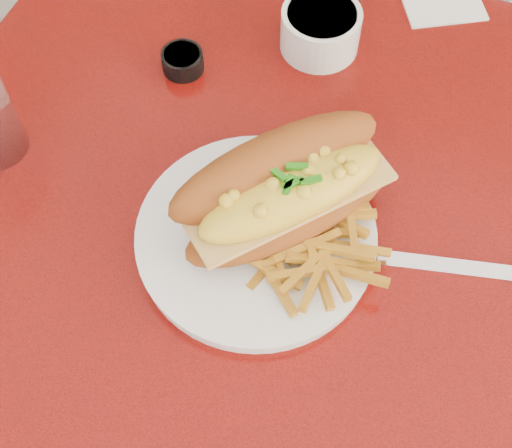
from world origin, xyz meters
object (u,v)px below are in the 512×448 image
at_px(knife, 505,272).
at_px(dinner_plate, 256,238).
at_px(booth_bench_far, 466,40).
at_px(sauce_cup_left, 183,60).
at_px(fork, 312,225).
at_px(mac_hoagie, 285,189).
at_px(gravy_ramekin, 321,29).
at_px(diner_table, 385,286).

bearing_deg(knife, dinner_plate, 179.81).
distance_m(booth_bench_far, dinner_plate, 1.03).
bearing_deg(booth_bench_far, knife, -82.28).
bearing_deg(sauce_cup_left, fork, -35.98).
xyz_separation_m(mac_hoagie, sauce_cup_left, (-0.20, 0.16, -0.05)).
bearing_deg(dinner_plate, fork, 31.82).
xyz_separation_m(mac_hoagie, gravy_ramekin, (-0.05, 0.26, -0.03)).
distance_m(booth_bench_far, mac_hoagie, 1.03).
bearing_deg(fork, knife, -113.43).
bearing_deg(booth_bench_far, sauce_cup_left, -115.23).
distance_m(dinner_plate, gravy_ramekin, 0.30).
bearing_deg(dinner_plate, diner_table, 29.49).
distance_m(gravy_ramekin, sauce_cup_left, 0.18).
bearing_deg(fork, gravy_ramekin, -14.22).
bearing_deg(mac_hoagie, sauce_cup_left, 89.85).
distance_m(dinner_plate, sauce_cup_left, 0.27).
relative_size(dinner_plate, gravy_ramekin, 2.33).
relative_size(diner_table, fork, 8.92).
height_order(dinner_plate, knife, dinner_plate).
xyz_separation_m(booth_bench_far, knife, (0.11, -0.83, 0.49)).
bearing_deg(knife, fork, 174.52).
xyz_separation_m(booth_bench_far, mac_hoagie, (-0.13, -0.86, 0.55)).
bearing_deg(sauce_cup_left, booth_bench_far, 64.77).
height_order(mac_hoagie, fork, mac_hoagie).
height_order(diner_table, gravy_ramekin, gravy_ramekin).
xyz_separation_m(diner_table, sauce_cup_left, (-0.33, 0.12, 0.18)).
xyz_separation_m(booth_bench_far, dinner_plate, (-0.15, -0.89, 0.49)).
bearing_deg(knife, diner_table, 155.71).
xyz_separation_m(gravy_ramekin, sauce_cup_left, (-0.15, -0.10, -0.02)).
height_order(booth_bench_far, sauce_cup_left, booth_bench_far).
distance_m(gravy_ramekin, knife, 0.38).
distance_m(dinner_plate, knife, 0.27).
height_order(fork, gravy_ramekin, gravy_ramekin).
xyz_separation_m(diner_table, booth_bench_far, (0.00, 0.81, -0.32)).
xyz_separation_m(booth_bench_far, sauce_cup_left, (-0.33, -0.69, 0.50)).
xyz_separation_m(dinner_plate, mac_hoagie, (0.02, 0.04, 0.05)).
height_order(dinner_plate, sauce_cup_left, sauce_cup_left).
bearing_deg(knife, booth_bench_far, 84.04).
distance_m(booth_bench_far, gravy_ramekin, 0.80).
bearing_deg(mac_hoagie, booth_bench_far, 30.92).
height_order(gravy_ramekin, knife, gravy_ramekin).
height_order(dinner_plate, fork, same).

